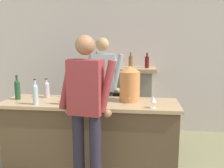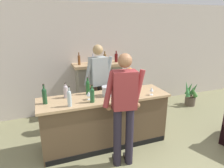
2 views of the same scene
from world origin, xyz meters
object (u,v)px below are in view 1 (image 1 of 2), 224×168
at_px(fireplace_stone, 122,100).
at_px(wine_glass_front_right, 66,94).
at_px(copper_dispenser, 130,83).
at_px(wine_bottle_chardonnay_pale, 65,94).
at_px(wine_glass_mid_counter, 153,100).
at_px(wine_bottle_riesling_slim, 17,89).
at_px(person_bartender, 103,89).
at_px(wine_bottle_burgundy_dark, 35,93).
at_px(wine_bottle_merlot_tall, 75,88).
at_px(person_customer, 86,112).
at_px(ice_bucket_steel, 94,95).
at_px(wine_bottle_port_short, 47,89).

height_order(fireplace_stone, wine_glass_front_right, fireplace_stone).
distance_m(copper_dispenser, wine_bottle_chardonnay_pale, 0.87).
bearing_deg(wine_glass_mid_counter, wine_bottle_riesling_slim, 172.42).
xyz_separation_m(person_bartender, wine_bottle_riesling_slim, (-1.11, -0.64, 0.11)).
xyz_separation_m(wine_bottle_burgundy_dark, wine_glass_mid_counter, (1.50, -0.00, -0.04)).
distance_m(wine_bottle_merlot_tall, wine_bottle_burgundy_dark, 0.60).
xyz_separation_m(person_bartender, wine_glass_front_right, (-0.39, -0.71, 0.06)).
height_order(wine_bottle_chardonnay_pale, wine_glass_mid_counter, wine_bottle_chardonnay_pale).
distance_m(person_customer, wine_glass_front_right, 0.73).
height_order(wine_bottle_burgundy_dark, wine_bottle_chardonnay_pale, wine_bottle_burgundy_dark).
height_order(fireplace_stone, wine_bottle_burgundy_dark, fireplace_stone).
bearing_deg(wine_bottle_riesling_slim, copper_dispenser, 2.82).
distance_m(wine_bottle_riesling_slim, wine_glass_front_right, 0.73).
bearing_deg(wine_bottle_riesling_slim, wine_glass_mid_counter, -7.58).
bearing_deg(person_bartender, ice_bucket_steel, -92.22).
xyz_separation_m(fireplace_stone, wine_bottle_riesling_slim, (-1.36, -1.46, 0.48)).
height_order(fireplace_stone, wine_bottle_port_short, fireplace_stone).
bearing_deg(wine_glass_front_right, wine_bottle_port_short, 147.05).
distance_m(fireplace_stone, wine_bottle_merlot_tall, 1.47).
bearing_deg(wine_bottle_riesling_slim, wine_glass_front_right, -5.88).
bearing_deg(person_customer, person_bartender, 90.63).
relative_size(fireplace_stone, wine_glass_front_right, 10.55).
relative_size(wine_bottle_port_short, wine_glass_front_right, 1.84).
bearing_deg(wine_bottle_merlot_tall, wine_glass_mid_counter, -22.40).
height_order(copper_dispenser, ice_bucket_steel, copper_dispenser).
height_order(wine_bottle_merlot_tall, wine_bottle_chardonnay_pale, wine_bottle_merlot_tall).
height_order(wine_bottle_port_short, wine_bottle_burgundy_dark, wine_bottle_burgundy_dark).
xyz_separation_m(ice_bucket_steel, wine_glass_front_right, (-0.36, -0.07, 0.02)).
height_order(ice_bucket_steel, wine_glass_mid_counter, ice_bucket_steel).
bearing_deg(ice_bucket_steel, wine_glass_front_right, -168.49).
relative_size(person_bartender, wine_bottle_riesling_slim, 5.45).
height_order(wine_bottle_port_short, wine_glass_mid_counter, wine_bottle_port_short).
relative_size(ice_bucket_steel, wine_bottle_burgundy_dark, 0.61).
height_order(person_customer, person_bartender, person_customer).
distance_m(wine_bottle_chardonnay_pale, wine_glass_front_right, 0.14).
distance_m(wine_bottle_merlot_tall, wine_bottle_riesling_slim, 0.80).
height_order(wine_glass_mid_counter, wine_glass_front_right, same).
xyz_separation_m(wine_bottle_port_short, wine_bottle_riesling_slim, (-0.36, -0.16, 0.02)).
height_order(person_bartender, wine_bottle_burgundy_dark, person_bartender).
bearing_deg(wine_bottle_merlot_tall, copper_dispenser, -9.00).
bearing_deg(wine_glass_mid_counter, wine_bottle_port_short, 164.85).
bearing_deg(person_bartender, wine_glass_front_right, -118.58).
relative_size(wine_bottle_port_short, wine_bottle_burgundy_dark, 0.83).
height_order(person_bartender, wine_glass_mid_counter, person_bartender).
relative_size(wine_bottle_port_short, wine_bottle_merlot_tall, 0.85).
bearing_deg(wine_bottle_merlot_tall, wine_bottle_burgundy_dark, -132.32).
bearing_deg(wine_glass_front_right, wine_bottle_merlot_tall, 79.84).
bearing_deg(copper_dispenser, wine_bottle_chardonnay_pale, -160.98).
bearing_deg(ice_bucket_steel, fireplace_stone, 79.43).
bearing_deg(fireplace_stone, wine_bottle_chardonnay_pale, -110.10).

